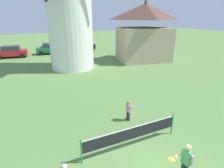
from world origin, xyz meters
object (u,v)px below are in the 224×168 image
Objects in this scene: stray_ball at (64,167)px; parked_car_green at (51,48)px; tennis_net at (132,133)px; parked_car_red at (11,52)px; player_far at (129,109)px; chapel at (144,34)px; parked_car_black at (82,46)px; player_near at (186,160)px.

stray_ball is 0.05× the size of parked_car_green.
tennis_net is 1.12× the size of parked_car_red.
stray_ball is (-3.93, -1.99, -0.57)m from player_far.
chapel is at bearing 47.02° from stray_ball.
player_far is at bearing 63.31° from tennis_net.
player_far is 0.16× the size of chapel.
parked_car_green is 1.11× the size of parked_car_black.
stray_ball is 0.05× the size of parked_car_black.
player_far is 21.65m from parked_car_black.
player_near reaches higher than tennis_net.
player_near reaches higher than stray_ball.
tennis_net is 3.00m from stray_ball.
tennis_net is at bearing 0.43° from stray_ball.
stray_ball is at bearing 149.31° from player_near.
parked_car_red and parked_car_black have the same top height.
parked_car_green is at bearing 89.93° from tennis_net.
player_far is 15.00m from chapel.
player_far is 5.61× the size of stray_ball.
player_near is 4.39m from stray_ball.
parked_car_black is (4.07, 25.50, 0.01)m from player_near.
chapel is at bearing 54.27° from tennis_net.
player_near is 0.33× the size of parked_car_green.
parked_car_red is at bearing 103.55° from player_near.
tennis_net is 3.86× the size of player_far.
parked_car_green is (-0.96, 21.03, 0.14)m from player_far.
tennis_net is at bearing -125.73° from chapel.
player_far is at bearing -100.31° from parked_car_black.
stray_ball is (-3.73, 2.22, -0.69)m from player_near.
player_near is 25.83m from parked_car_black.
tennis_net is 2.38m from player_near.
tennis_net is 23.00m from parked_car_green.
parked_car_black is at bearing 71.48° from stray_ball.
tennis_net is at bearing -77.05° from parked_car_red.
parked_car_black is (10.06, 0.67, -0.00)m from parked_car_red.
parked_car_green reaches higher than player_near.
player_far is 21.05m from parked_car_green.
player_far is at bearing -87.38° from parked_car_green.
tennis_net is at bearing -116.69° from player_far.
player_far is 0.29× the size of parked_car_red.
player_near is at bearing -88.27° from parked_car_green.
player_near is at bearing -30.69° from stray_ball.
player_far is 4.44m from stray_ball.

